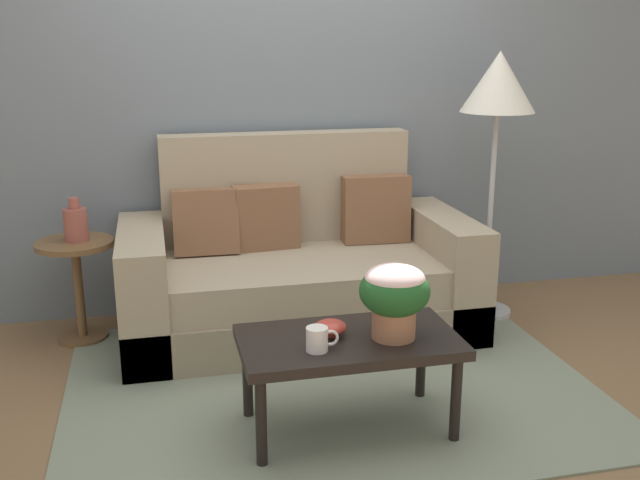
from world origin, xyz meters
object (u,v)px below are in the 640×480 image
Objects in this scene: side_table at (77,272)px; coffee_mug at (318,339)px; coffee_table at (349,348)px; table_vase at (76,223)px; potted_plant at (394,293)px; couch at (297,273)px; snack_bowl at (331,327)px; floor_lamp at (498,95)px.

side_table is 4.27× the size of coffee_mug.
table_vase is at bearing 132.58° from coffee_table.
potted_plant reaches higher than coffee_table.
couch is 1.13m from snack_bowl.
table_vase is at bearing 131.52° from snack_bowl.
floor_lamp is 2.42m from table_vase.
floor_lamp reaches higher than table_vase.
side_table is at bearing 132.14° from snack_bowl.
coffee_table is at bearing -46.82° from side_table.
coffee_table is 2.91× the size of potted_plant.
coffee_mug is at bearing -97.50° from couch.
floor_lamp is 1.67m from potted_plant.
side_table is (-1.18, 1.26, 0.02)m from coffee_table.
potted_plant is (1.36, -1.30, 0.23)m from side_table.
couch is at bearing 82.50° from coffee_mug.
floor_lamp is at bearing -3.43° from side_table.
coffee_table is 1.72m from side_table.
snack_bowl is at bearing -48.48° from table_vase.
couch is at bearing 97.94° from potted_plant.
table_vase is (-1.17, 0.11, 0.33)m from couch.
potted_plant is (0.18, -0.04, 0.24)m from coffee_table.
table_vase reaches higher than potted_plant.
table_vase is (0.02, 0.01, 0.27)m from side_table.
side_table is 1.89m from potted_plant.
potted_plant reaches higher than coffee_mug.
snack_bowl is 0.57× the size of table_vase.
table_vase is at bearing 32.54° from side_table.
coffee_mug is (-0.17, -1.26, 0.14)m from couch.
floor_lamp is at bearing 42.82° from coffee_mug.
couch is 14.56× the size of coffee_mug.
potted_plant is (0.17, -1.20, 0.29)m from couch.
couch is 1.28m from coffee_mug.
coffee_mug is at bearing -137.18° from floor_lamp.
coffee_table is 1.86m from floor_lamp.
coffee_mug is 0.16m from snack_bowl.
coffee_table is (-0.01, -1.16, 0.05)m from couch.
coffee_table is 6.84× the size of snack_bowl.
coffee_mug is 1.71m from table_vase.
potted_plant is at bearing -82.06° from couch.
coffee_table is at bearing 166.37° from potted_plant.
floor_lamp reaches higher than coffee_mug.
couch is 1.24m from potted_plant.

